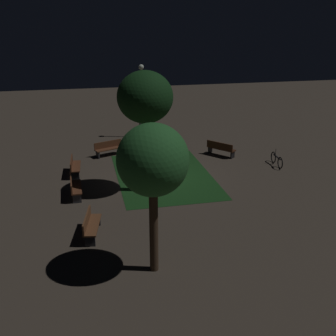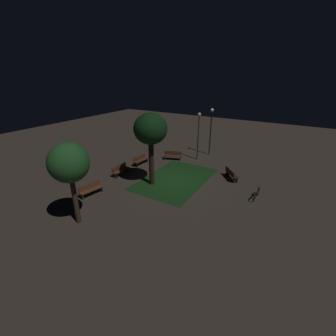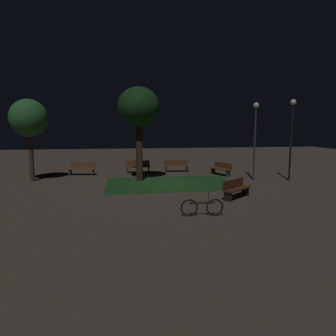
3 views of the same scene
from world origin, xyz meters
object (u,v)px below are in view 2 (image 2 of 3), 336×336
object	(u,v)px
bicycle	(256,194)
bench_lawn_edge	(173,155)
bench_near_trees	(231,174)
bench_back_row	(140,160)
lamp_post_plaza_east	(211,124)
bench_front_right	(120,170)
tree_right_canopy	(69,164)
lamp_post_near_wall	(199,129)
tree_left_canopy	(150,130)
bench_corner	(91,189)

from	to	relation	value
bicycle	bench_lawn_edge	bearing A→B (deg)	-112.82
bench_near_trees	bench_lawn_edge	xyz separation A→B (m)	(-1.54, -6.64, 0.00)
bench_back_row	lamp_post_plaza_east	size ratio (longest dim) A/B	0.36
bench_near_trees	bicycle	bearing A→B (deg)	47.66
bench_front_right	tree_right_canopy	size ratio (longest dim) A/B	0.36
bench_front_right	bicycle	size ratio (longest dim) A/B	1.11
bench_back_row	lamp_post_near_wall	size ratio (longest dim) A/B	0.37
bench_lawn_edge	tree_right_canopy	xyz separation A→B (m)	(12.41, 0.49, 3.36)
bench_near_trees	bench_lawn_edge	size ratio (longest dim) A/B	0.92
bench_back_row	bench_front_right	distance (m)	2.92
bench_near_trees	lamp_post_plaza_east	world-z (taller)	lamp_post_plaza_east
tree_left_canopy	lamp_post_near_wall	size ratio (longest dim) A/B	1.19
bench_front_right	lamp_post_near_wall	world-z (taller)	lamp_post_near_wall
tree_right_canopy	tree_left_canopy	distance (m)	6.70
bench_back_row	bench_corner	world-z (taller)	same
bench_near_trees	lamp_post_plaza_east	size ratio (longest dim) A/B	0.34
bench_back_row	tree_left_canopy	bearing A→B (deg)	49.10
bench_back_row	bench_corner	bearing A→B (deg)	4.95
bench_lawn_edge	tree_right_canopy	distance (m)	12.86
bench_corner	bicycle	xyz separation A→B (m)	(-5.79, 10.67, -0.14)
bench_back_row	bench_front_right	bearing A→B (deg)	-0.00
lamp_post_near_wall	bicycle	bearing A→B (deg)	53.15
bench_corner	tree_left_canopy	size ratio (longest dim) A/B	0.32
tree_right_canopy	bicycle	distance (m)	12.68
bench_near_trees	bench_front_right	bearing A→B (deg)	-64.32
lamp_post_near_wall	lamp_post_plaza_east	world-z (taller)	lamp_post_plaza_east
bench_back_row	bench_near_trees	world-z (taller)	same
bench_near_trees	bench_corner	xyz separation A→B (m)	(8.11, -8.12, 0.00)
bench_front_right	tree_right_canopy	world-z (taller)	tree_right_canopy
bench_near_trees	tree_right_canopy	xyz separation A→B (m)	(10.87, -6.15, 3.36)
bench_lawn_edge	bicycle	world-z (taller)	bicycle
bench_back_row	tree_right_canopy	distance (m)	10.49
tree_right_canopy	tree_left_canopy	xyz separation A→B (m)	(-6.62, 0.87, 0.63)
bench_lawn_edge	bench_front_right	bearing A→B (deg)	-19.91
bench_lawn_edge	bicycle	distance (m)	9.97
bench_back_row	tree_left_canopy	size ratio (longest dim) A/B	0.31
bench_lawn_edge	lamp_post_near_wall	xyz separation A→B (m)	(-1.40, 2.17, 2.79)
bench_front_right	lamp_post_plaza_east	xyz separation A→B (m)	(-9.30, 4.73, 2.89)
tree_right_canopy	bicycle	size ratio (longest dim) A/B	3.08
tree_right_canopy	bicycle	xyz separation A→B (m)	(-8.54, 8.70, -3.50)
bench_back_row	bicycle	xyz separation A→B (m)	(1.05, 11.27, -0.14)
tree_left_canopy	bench_near_trees	bearing A→B (deg)	128.83
bench_lawn_edge	tree_right_canopy	world-z (taller)	tree_right_canopy
bench_front_right	bench_corner	size ratio (longest dim) A/B	0.98
bench_front_right	bench_lawn_edge	size ratio (longest dim) A/B	0.98
bench_back_row	bicycle	world-z (taller)	bicycle
bench_back_row	bench_front_right	size ratio (longest dim) A/B	1.00
tree_right_canopy	bench_back_row	bearing A→B (deg)	-165.02
tree_right_canopy	bench_corner	bearing A→B (deg)	-144.34
tree_left_canopy	bicycle	world-z (taller)	tree_left_canopy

